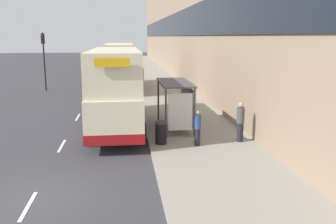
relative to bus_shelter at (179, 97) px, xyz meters
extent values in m
plane|color=#38383D|center=(-5.77, -7.83, -1.88)|extent=(220.00, 220.00, 0.00)
cube|color=gray|center=(0.73, 30.67, -1.81)|extent=(5.00, 93.00, 0.14)
cube|color=#9E846B|center=(4.73, 30.67, 5.17)|extent=(3.00, 93.00, 14.09)
cube|color=black|center=(3.19, 30.67, 4.47)|extent=(0.12, 89.28, 2.54)
cube|color=silver|center=(-5.77, -8.36, -1.87)|extent=(0.12, 2.00, 0.01)
cube|color=silver|center=(-5.77, -2.05, -1.87)|extent=(0.12, 2.00, 0.01)
cube|color=silver|center=(-5.77, 4.25, -1.87)|extent=(0.12, 2.00, 0.01)
cube|color=silver|center=(-5.77, 10.56, -1.87)|extent=(0.12, 2.00, 0.01)
cube|color=silver|center=(-5.77, 16.87, -1.87)|extent=(0.12, 2.00, 0.01)
cube|color=#4C4C51|center=(-0.17, 0.35, 0.70)|extent=(1.60, 4.20, 0.08)
cylinder|color=#4C4C51|center=(-0.87, -1.65, -0.54)|extent=(0.10, 0.10, 2.40)
cylinder|color=#4C4C51|center=(-0.87, 2.35, -0.54)|extent=(0.10, 0.10, 2.40)
cylinder|color=#4C4C51|center=(0.53, -1.65, -0.54)|extent=(0.10, 0.10, 2.40)
cylinder|color=#4C4C51|center=(0.53, 2.35, -0.54)|extent=(0.10, 0.10, 2.40)
cube|color=#99A8B2|center=(0.50, 0.35, -0.42)|extent=(0.04, 3.68, 1.92)
cube|color=white|center=(-0.17, -1.59, -0.49)|extent=(1.19, 0.10, 1.82)
cube|color=maroon|center=(0.07, 0.35, -1.29)|extent=(0.36, 2.80, 0.08)
cube|color=beige|center=(-3.30, 1.20, -0.45)|extent=(2.55, 10.32, 1.85)
cube|color=beige|center=(-3.30, 1.20, 1.45)|extent=(2.50, 10.01, 1.95)
cube|color=maroon|center=(-3.30, 1.20, -1.15)|extent=(2.58, 10.37, 0.45)
cube|color=#2D3847|center=(-3.30, 1.20, -0.08)|extent=(2.58, 9.70, 0.81)
cube|color=#2D3847|center=(-3.30, 1.20, 1.35)|extent=(2.55, 9.70, 0.94)
cube|color=yellow|center=(-3.30, -3.94, 2.07)|extent=(1.40, 0.08, 0.36)
cylinder|color=black|center=(-4.57, 4.71, -1.38)|extent=(0.30, 1.00, 1.00)
cylinder|color=black|center=(-2.02, 4.71, -1.38)|extent=(0.30, 1.00, 1.00)
cylinder|color=black|center=(-4.57, -2.00, -1.38)|extent=(0.30, 1.00, 1.00)
cylinder|color=black|center=(-2.02, -2.00, -1.38)|extent=(0.30, 1.00, 1.00)
cube|color=beige|center=(-3.25, 16.43, -0.45)|extent=(2.55, 11.11, 1.85)
cube|color=beige|center=(-3.25, 16.43, 1.45)|extent=(2.50, 10.77, 1.95)
cube|color=maroon|center=(-3.25, 16.43, -1.15)|extent=(2.58, 11.16, 0.45)
cube|color=#2D3847|center=(-3.25, 16.43, -0.08)|extent=(2.58, 10.44, 0.81)
cube|color=#2D3847|center=(-3.25, 16.43, 1.35)|extent=(2.55, 10.44, 0.94)
cube|color=yellow|center=(-3.25, 10.90, 2.07)|extent=(1.40, 0.08, 0.36)
cylinder|color=black|center=(-4.53, 20.21, -1.38)|extent=(0.30, 1.00, 1.00)
cylinder|color=black|center=(-1.98, 20.21, -1.38)|extent=(0.30, 1.00, 1.00)
cylinder|color=black|center=(-4.53, 12.99, -1.38)|extent=(0.30, 1.00, 1.00)
cylinder|color=black|center=(-1.98, 12.99, -1.38)|extent=(0.30, 1.00, 1.00)
cube|color=black|center=(-8.69, 50.81, -1.20)|extent=(1.71, 3.91, 0.76)
cube|color=#2D3847|center=(-8.69, 51.01, -0.51)|extent=(1.50, 1.88, 0.62)
cylinder|color=black|center=(-7.84, 49.60, -1.58)|extent=(0.20, 0.60, 0.60)
cylinder|color=black|center=(-9.54, 49.60, -1.58)|extent=(0.20, 0.60, 0.60)
cylinder|color=black|center=(-7.84, 52.02, -1.58)|extent=(0.20, 0.60, 0.60)
cylinder|color=black|center=(-9.54, 52.02, -1.58)|extent=(0.20, 0.60, 0.60)
cube|color=black|center=(-7.68, 62.49, -1.16)|extent=(1.80, 4.40, 0.83)
cube|color=#2D3847|center=(-7.68, 62.71, -0.41)|extent=(1.59, 2.11, 0.68)
cylinder|color=black|center=(-6.78, 61.12, -1.58)|extent=(0.20, 0.60, 0.60)
cylinder|color=black|center=(-8.58, 61.12, -1.58)|extent=(0.20, 0.60, 0.60)
cylinder|color=black|center=(-6.78, 63.85, -1.58)|extent=(0.20, 0.60, 0.60)
cylinder|color=black|center=(-8.58, 63.85, -1.58)|extent=(0.20, 0.60, 0.60)
cylinder|color=#23232D|center=(1.18, 2.64, -1.33)|extent=(0.28, 0.28, 0.81)
cylinder|color=#26262D|center=(1.18, 2.64, -0.58)|extent=(0.34, 0.34, 0.68)
sphere|color=tan|center=(1.18, 2.64, -0.13)|extent=(0.22, 0.22, 0.22)
cylinder|color=#23232D|center=(2.49, -2.74, -1.30)|extent=(0.30, 0.30, 0.88)
cylinder|color=#4C4C51|center=(2.49, -2.74, -0.49)|extent=(0.37, 0.37, 0.73)
sphere|color=tan|center=(2.49, -2.74, 0.00)|extent=(0.24, 0.24, 0.24)
cylinder|color=#23232D|center=(0.38, -3.15, -1.35)|extent=(0.26, 0.26, 0.76)
cylinder|color=navy|center=(0.38, -3.15, -0.65)|extent=(0.32, 0.32, 0.64)
sphere|color=tan|center=(0.38, -3.15, -0.23)|extent=(0.21, 0.21, 0.21)
cylinder|color=black|center=(-1.22, -2.71, -1.26)|extent=(0.52, 0.52, 0.95)
cylinder|color=#2D2D33|center=(-1.22, -2.71, -0.74)|extent=(0.55, 0.55, 0.10)
cylinder|color=black|center=(-10.17, 16.97, 0.79)|extent=(0.14, 0.14, 5.34)
cube|color=black|center=(-10.17, 16.92, 2.92)|extent=(0.30, 0.24, 0.90)
sphere|color=red|center=(-10.17, 16.80, 3.19)|extent=(0.16, 0.16, 0.16)
sphere|color=#2D2D2D|center=(-10.17, 16.80, 2.92)|extent=(0.16, 0.16, 0.16)
sphere|color=#2D2D2D|center=(-10.17, 16.80, 2.65)|extent=(0.16, 0.16, 0.16)
camera|label=1|loc=(-2.84, -19.16, 3.09)|focal=40.00mm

